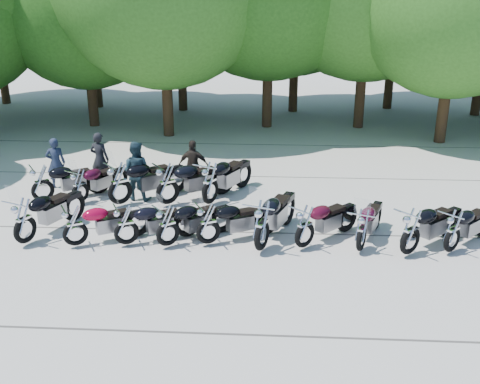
# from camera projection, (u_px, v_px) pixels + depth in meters

# --- Properties ---
(ground) EXTENTS (90.00, 90.00, 0.00)m
(ground) POSITION_uv_depth(u_px,v_px,m) (236.00, 259.00, 12.99)
(ground) COLOR #AAA39A
(ground) RESTS_ON ground
(tree_2) EXTENTS (7.31, 7.31, 8.97)m
(tree_2) POSITION_uv_depth(u_px,v_px,m) (84.00, 2.00, 23.58)
(tree_2) COLOR #3A2614
(tree_2) RESTS_ON ground
(motorcycle_0) EXTENTS (1.58, 2.49, 1.35)m
(motorcycle_0) POSITION_uv_depth(u_px,v_px,m) (24.00, 219.00, 13.46)
(motorcycle_0) COLOR black
(motorcycle_0) RESTS_ON ground
(motorcycle_1) EXTENTS (2.15, 1.59, 1.19)m
(motorcycle_1) POSITION_uv_depth(u_px,v_px,m) (75.00, 225.00, 13.35)
(motorcycle_1) COLOR maroon
(motorcycle_1) RESTS_ON ground
(motorcycle_2) EXTENTS (2.18, 1.50, 1.19)m
(motorcycle_2) POSITION_uv_depth(u_px,v_px,m) (126.00, 224.00, 13.41)
(motorcycle_2) COLOR black
(motorcycle_2) RESTS_ON ground
(motorcycle_3) EXTENTS (2.08, 1.86, 1.22)m
(motorcycle_3) POSITION_uv_depth(u_px,v_px,m) (167.00, 225.00, 13.34)
(motorcycle_3) COLOR black
(motorcycle_3) RESTS_ON ground
(motorcycle_4) EXTENTS (2.21, 1.57, 1.21)m
(motorcycle_4) POSITION_uv_depth(u_px,v_px,m) (208.00, 223.00, 13.44)
(motorcycle_4) COLOR black
(motorcycle_4) RESTS_ON ground
(motorcycle_5) EXTENTS (1.61, 2.67, 1.45)m
(motorcycle_5) POSITION_uv_depth(u_px,v_px,m) (262.00, 224.00, 13.07)
(motorcycle_5) COLOR black
(motorcycle_5) RESTS_ON ground
(motorcycle_6) EXTENTS (2.04, 2.03, 1.25)m
(motorcycle_6) POSITION_uv_depth(u_px,v_px,m) (305.00, 225.00, 13.25)
(motorcycle_6) COLOR #3C0818
(motorcycle_6) RESTS_ON ground
(motorcycle_7) EXTENTS (1.41, 2.23, 1.21)m
(motorcycle_7) POSITION_uv_depth(u_px,v_px,m) (362.00, 229.00, 13.10)
(motorcycle_7) COLOR #3A071C
(motorcycle_7) RESTS_ON ground
(motorcycle_8) EXTENTS (2.22, 2.09, 1.33)m
(motorcycle_8) POSITION_uv_depth(u_px,v_px,m) (411.00, 230.00, 12.89)
(motorcycle_8) COLOR black
(motorcycle_8) RESTS_ON ground
(motorcycle_9) EXTENTS (2.00, 1.97, 1.22)m
(motorcycle_9) POSITION_uv_depth(u_px,v_px,m) (453.00, 230.00, 13.03)
(motorcycle_9) COLOR black
(motorcycle_9) RESTS_ON ground
(motorcycle_10) EXTENTS (2.28, 1.84, 1.29)m
(motorcycle_10) POSITION_uv_depth(u_px,v_px,m) (42.00, 182.00, 16.11)
(motorcycle_10) COLOR black
(motorcycle_10) RESTS_ON ground
(motorcycle_11) EXTENTS (1.62, 2.13, 1.19)m
(motorcycle_11) POSITION_uv_depth(u_px,v_px,m) (80.00, 185.00, 16.04)
(motorcycle_11) COLOR #34071A
(motorcycle_11) RESTS_ON ground
(motorcycle_12) EXTENTS (2.46, 2.28, 1.45)m
(motorcycle_12) POSITION_uv_depth(u_px,v_px,m) (119.00, 182.00, 15.85)
(motorcycle_12) COLOR black
(motorcycle_12) RESTS_ON ground
(motorcycle_13) EXTENTS (2.49, 2.12, 1.43)m
(motorcycle_13) POSITION_uv_depth(u_px,v_px,m) (167.00, 183.00, 15.85)
(motorcycle_13) COLOR black
(motorcycle_13) RESTS_ON ground
(motorcycle_14) EXTENTS (1.88, 2.64, 1.45)m
(motorcycle_14) POSITION_uv_depth(u_px,v_px,m) (210.00, 182.00, 15.89)
(motorcycle_14) COLOR black
(motorcycle_14) RESTS_ON ground
(rider_0) EXTENTS (0.66, 0.52, 1.60)m
(rider_0) POSITION_uv_depth(u_px,v_px,m) (56.00, 163.00, 17.34)
(rider_0) COLOR #1B2339
(rider_0) RESTS_ON ground
(rider_1) EXTENTS (0.95, 0.79, 1.76)m
(rider_1) POSITION_uv_depth(u_px,v_px,m) (136.00, 171.00, 16.34)
(rider_1) COLOR #1E353F
(rider_1) RESTS_ON ground
(rider_2) EXTENTS (0.95, 0.43, 1.59)m
(rider_2) POSITION_uv_depth(u_px,v_px,m) (193.00, 166.00, 17.08)
(rider_2) COLOR black
(rider_2) RESTS_ON ground
(rider_3) EXTENTS (0.70, 0.54, 1.71)m
(rider_3) POSITION_uv_depth(u_px,v_px,m) (100.00, 159.00, 17.54)
(rider_3) COLOR black
(rider_3) RESTS_ON ground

